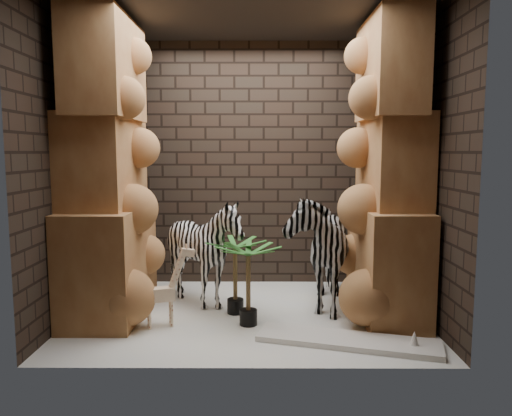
{
  "coord_description": "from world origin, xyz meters",
  "views": [
    {
      "loc": [
        0.12,
        -4.81,
        1.66
      ],
      "look_at": [
        0.09,
        0.15,
        1.08
      ],
      "focal_mm": 33.99,
      "sensor_mm": 36.0,
      "label": 1
    }
  ],
  "objects_px": {
    "palm_back": "(248,285)",
    "palm_front": "(235,276)",
    "surfboard": "(348,340)",
    "zebra_left": "(204,257)",
    "zebra_right": "(317,239)",
    "giraffe_toy": "(160,286)"
  },
  "relations": [
    {
      "from": "palm_front",
      "to": "zebra_right",
      "type": "bearing_deg",
      "value": 18.81
    },
    {
      "from": "palm_back",
      "to": "palm_front",
      "type": "bearing_deg",
      "value": 112.57
    },
    {
      "from": "palm_back",
      "to": "zebra_left",
      "type": "bearing_deg",
      "value": 129.85
    },
    {
      "from": "zebra_left",
      "to": "surfboard",
      "type": "distance_m",
      "value": 1.78
    },
    {
      "from": "zebra_left",
      "to": "surfboard",
      "type": "bearing_deg",
      "value": -34.54
    },
    {
      "from": "giraffe_toy",
      "to": "surfboard",
      "type": "height_order",
      "value": "giraffe_toy"
    },
    {
      "from": "zebra_right",
      "to": "palm_front",
      "type": "height_order",
      "value": "zebra_right"
    },
    {
      "from": "zebra_right",
      "to": "zebra_left",
      "type": "relative_size",
      "value": 1.23
    },
    {
      "from": "surfboard",
      "to": "palm_front",
      "type": "bearing_deg",
      "value": 158.11
    },
    {
      "from": "zebra_left",
      "to": "palm_back",
      "type": "bearing_deg",
      "value": -47.47
    },
    {
      "from": "zebra_left",
      "to": "palm_front",
      "type": "xyz_separation_m",
      "value": [
        0.34,
        -0.24,
        -0.14
      ]
    },
    {
      "from": "zebra_right",
      "to": "giraffe_toy",
      "type": "xyz_separation_m",
      "value": [
        -1.57,
        -0.69,
        -0.33
      ]
    },
    {
      "from": "palm_back",
      "to": "surfboard",
      "type": "distance_m",
      "value": 1.05
    },
    {
      "from": "zebra_right",
      "to": "surfboard",
      "type": "height_order",
      "value": "zebra_right"
    },
    {
      "from": "palm_back",
      "to": "surfboard",
      "type": "xyz_separation_m",
      "value": [
        0.88,
        -0.45,
        -0.37
      ]
    },
    {
      "from": "zebra_left",
      "to": "palm_back",
      "type": "xyz_separation_m",
      "value": [
        0.49,
        -0.58,
        -0.14
      ]
    },
    {
      "from": "zebra_left",
      "to": "palm_front",
      "type": "distance_m",
      "value": 0.45
    },
    {
      "from": "palm_front",
      "to": "palm_back",
      "type": "distance_m",
      "value": 0.37
    },
    {
      "from": "surfboard",
      "to": "zebra_right",
      "type": "bearing_deg",
      "value": 113.47
    },
    {
      "from": "zebra_left",
      "to": "surfboard",
      "type": "xyz_separation_m",
      "value": [
        1.36,
        -1.03,
        -0.51
      ]
    },
    {
      "from": "zebra_right",
      "to": "palm_front",
      "type": "relative_size",
      "value": 1.85
    },
    {
      "from": "giraffe_toy",
      "to": "palm_front",
      "type": "relative_size",
      "value": 1.02
    }
  ]
}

